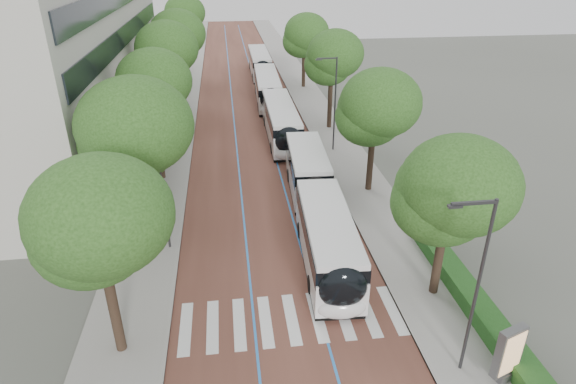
% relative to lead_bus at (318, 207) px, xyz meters
% --- Properties ---
extents(ground, '(160.00, 160.00, 0.00)m').
position_rel_lead_bus_xyz_m(ground, '(-2.93, -8.91, -1.63)').
color(ground, '#51544C').
rests_on(ground, ground).
extents(road, '(11.00, 140.00, 0.02)m').
position_rel_lead_bus_xyz_m(road, '(-2.93, 31.09, -1.62)').
color(road, '#553026').
rests_on(road, ground).
extents(sidewalk_left, '(4.00, 140.00, 0.12)m').
position_rel_lead_bus_xyz_m(sidewalk_left, '(-10.43, 31.09, -1.57)').
color(sidewalk_left, gray).
rests_on(sidewalk_left, ground).
extents(sidewalk_right, '(4.00, 140.00, 0.12)m').
position_rel_lead_bus_xyz_m(sidewalk_right, '(4.57, 31.09, -1.57)').
color(sidewalk_right, gray).
rests_on(sidewalk_right, ground).
extents(kerb_left, '(0.20, 140.00, 0.14)m').
position_rel_lead_bus_xyz_m(kerb_left, '(-8.53, 31.09, -1.57)').
color(kerb_left, gray).
rests_on(kerb_left, ground).
extents(kerb_right, '(0.20, 140.00, 0.14)m').
position_rel_lead_bus_xyz_m(kerb_right, '(2.67, 31.09, -1.57)').
color(kerb_right, gray).
rests_on(kerb_right, ground).
extents(zebra_crossing, '(10.55, 3.60, 0.01)m').
position_rel_lead_bus_xyz_m(zebra_crossing, '(-2.73, -7.91, -1.60)').
color(zebra_crossing, silver).
rests_on(zebra_crossing, ground).
extents(lane_line_left, '(0.12, 126.00, 0.01)m').
position_rel_lead_bus_xyz_m(lane_line_left, '(-4.53, 31.09, -1.60)').
color(lane_line_left, blue).
rests_on(lane_line_left, road).
extents(lane_line_right, '(0.12, 126.00, 0.01)m').
position_rel_lead_bus_xyz_m(lane_line_right, '(-1.33, 31.09, -1.60)').
color(lane_line_right, blue).
rests_on(lane_line_right, road).
extents(office_building, '(18.11, 40.00, 14.00)m').
position_rel_lead_bus_xyz_m(office_building, '(-22.40, 19.09, 5.37)').
color(office_building, '#ADAAA0').
rests_on(office_building, ground).
extents(hedge, '(1.20, 14.00, 0.80)m').
position_rel_lead_bus_xyz_m(hedge, '(6.17, -8.91, -1.11)').
color(hedge, '#1B4216').
rests_on(hedge, sidewalk_right).
extents(streetlight_near, '(1.82, 0.20, 8.00)m').
position_rel_lead_bus_xyz_m(streetlight_near, '(3.69, -11.91, 3.19)').
color(streetlight_near, '#323235').
rests_on(streetlight_near, sidewalk_right).
extents(streetlight_far, '(1.82, 0.20, 8.00)m').
position_rel_lead_bus_xyz_m(streetlight_far, '(3.69, 13.09, 3.19)').
color(streetlight_far, '#323235').
rests_on(streetlight_far, sidewalk_right).
extents(lamp_post_left, '(0.14, 0.14, 8.00)m').
position_rel_lead_bus_xyz_m(lamp_post_left, '(-9.03, -0.91, 2.49)').
color(lamp_post_left, '#323235').
rests_on(lamp_post_left, sidewalk_left).
extents(trees_left, '(6.27, 60.54, 9.93)m').
position_rel_lead_bus_xyz_m(trees_left, '(-10.43, 16.33, 5.37)').
color(trees_left, black).
rests_on(trees_left, ground).
extents(trees_right, '(5.54, 47.50, 8.89)m').
position_rel_lead_bus_xyz_m(trees_right, '(4.77, 13.13, 4.47)').
color(trees_right, black).
rests_on(trees_right, ground).
extents(lead_bus, '(3.46, 18.50, 3.20)m').
position_rel_lead_bus_xyz_m(lead_bus, '(0.00, 0.00, 0.00)').
color(lead_bus, black).
rests_on(lead_bus, ground).
extents(bus_queued_0, '(2.64, 12.42, 3.20)m').
position_rel_lead_bus_xyz_m(bus_queued_0, '(-0.32, 16.30, -0.00)').
color(bus_queued_0, silver).
rests_on(bus_queued_0, ground).
extents(bus_queued_1, '(2.90, 12.47, 3.20)m').
position_rel_lead_bus_xyz_m(bus_queued_1, '(-0.44, 28.62, -0.00)').
color(bus_queued_1, silver).
rests_on(bus_queued_1, ground).
extents(bus_queued_2, '(2.60, 12.41, 3.20)m').
position_rel_lead_bus_xyz_m(bus_queued_2, '(-0.23, 42.40, -0.00)').
color(bus_queued_2, silver).
rests_on(bus_queued_2, ground).
extents(ad_panel, '(1.34, 0.76, 2.69)m').
position_rel_lead_bus_xyz_m(ad_panel, '(5.27, -12.73, -0.10)').
color(ad_panel, '#59595B').
rests_on(ad_panel, sidewalk_right).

